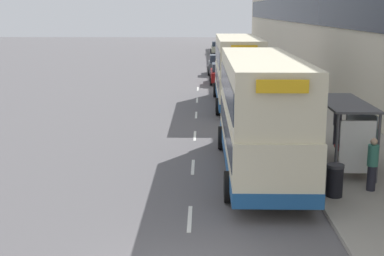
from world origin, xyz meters
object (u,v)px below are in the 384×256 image
at_px(bus_shelter, 350,123).
at_px(car_1, 226,56).
at_px(double_decker_bus_near, 261,112).
at_px(pedestrian_4, 372,164).
at_px(car_3, 218,65).
at_px(car_2, 222,73).
at_px(double_decker_bus_ahead, 237,70).
at_px(pedestrian_3, 375,146).
at_px(litter_bin, 335,180).
at_px(car_0, 218,48).
at_px(pedestrian_2, 337,124).

height_order(bus_shelter, car_1, bus_shelter).
distance_m(double_decker_bus_near, car_1, 41.52).
xyz_separation_m(bus_shelter, pedestrian_4, (0.12, -2.43, -0.84)).
bearing_deg(car_3, car_2, -89.18).
distance_m(double_decker_bus_ahead, pedestrian_3, 14.79).
height_order(double_decker_bus_near, litter_bin, double_decker_bus_near).
bearing_deg(pedestrian_4, car_0, 93.42).
relative_size(car_2, pedestrian_4, 2.38).
bearing_deg(car_2, bus_shelter, -81.17).
height_order(car_3, pedestrian_3, pedestrian_3).
xyz_separation_m(pedestrian_2, pedestrian_4, (-0.37, -6.14, -0.03)).
distance_m(double_decker_bus_near, car_0, 55.56).
height_order(double_decker_bus_ahead, car_0, double_decker_bus_ahead).
bearing_deg(pedestrian_3, double_decker_bus_ahead, 106.58).
height_order(car_2, pedestrian_2, pedestrian_2).
bearing_deg(car_0, pedestrian_4, -86.58).
xyz_separation_m(double_decker_bus_ahead, car_0, (-0.11, 41.27, -1.45)).
bearing_deg(pedestrian_2, double_decker_bus_ahead, 109.52).
distance_m(car_3, pedestrian_3, 31.43).
relative_size(car_1, pedestrian_3, 2.41).
xyz_separation_m(car_3, pedestrian_2, (4.41, -27.41, 0.17)).
bearing_deg(pedestrian_2, car_2, 101.65).
distance_m(car_3, litter_bin, 34.26).
height_order(car_2, car_3, car_3).
relative_size(car_1, litter_bin, 3.92).
bearing_deg(double_decker_bus_ahead, litter_bin, -83.36).
distance_m(pedestrian_3, litter_bin, 3.81).
bearing_deg(double_decker_bus_near, pedestrian_2, 45.02).
bearing_deg(litter_bin, car_3, 94.52).
bearing_deg(double_decker_bus_near, double_decker_bus_ahead, 89.72).
xyz_separation_m(car_2, pedestrian_3, (4.81, -24.59, 0.18)).
bearing_deg(car_2, pedestrian_3, -78.94).
xyz_separation_m(car_2, pedestrian_2, (4.32, -20.96, 0.24)).
relative_size(double_decker_bus_near, car_2, 2.43).
bearing_deg(car_3, litter_bin, -85.48).
xyz_separation_m(pedestrian_2, litter_bin, (-1.71, -6.74, -0.40)).
xyz_separation_m(car_3, pedestrian_3, (4.90, -31.05, 0.11)).
distance_m(pedestrian_4, litter_bin, 1.52).
bearing_deg(car_1, litter_bin, -87.99).
bearing_deg(car_2, car_0, 89.08).
relative_size(double_decker_bus_ahead, pedestrian_4, 5.79).
relative_size(car_3, litter_bin, 3.65).
height_order(double_decker_bus_ahead, car_2, double_decker_bus_ahead).
bearing_deg(car_1, car_3, -96.34).
bearing_deg(car_3, pedestrian_4, -83.13).
bearing_deg(car_0, double_decker_bus_near, -89.96).
distance_m(bus_shelter, double_decker_bus_near, 3.32).
bearing_deg(car_0, pedestrian_3, -85.55).
relative_size(car_1, pedestrian_4, 2.34).
bearing_deg(double_decker_bus_near, car_0, 90.04).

